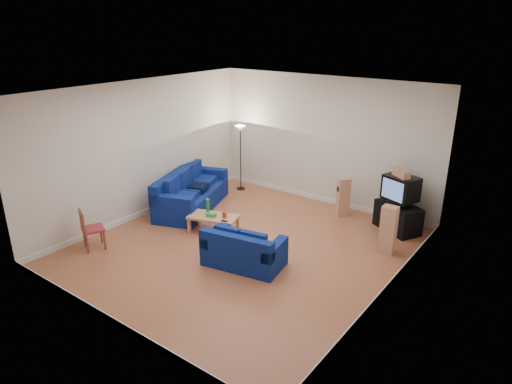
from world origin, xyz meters
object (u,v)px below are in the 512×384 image
Objects in this scene: sofa_loveseat at (243,252)px; television at (401,188)px; tv_stand at (398,217)px; sofa_three_seat at (190,195)px; coffee_table at (213,218)px.

sofa_loveseat is 1.94× the size of television.
television is (-0.02, 0.02, 0.68)m from tv_stand.
sofa_three_seat is at bearing 142.09° from sofa_loveseat.
tv_stand is 1.22× the size of television.
sofa_three_seat is at bearing -129.55° from tv_stand.
sofa_three_seat is 3.15× the size of television.
sofa_three_seat is at bearing -137.46° from television.
sofa_loveseat is at bearing -28.28° from coffee_table.
sofa_loveseat is 1.59× the size of tv_stand.
tv_stand is (3.22, 2.54, -0.03)m from coffee_table.
tv_stand is at bearing 51.17° from sofa_loveseat.
sofa_loveseat is 1.63m from coffee_table.
tv_stand is (4.64, 1.82, -0.04)m from sofa_three_seat.
sofa_three_seat reaches higher than coffee_table.
sofa_loveseat is 1.36× the size of coffee_table.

